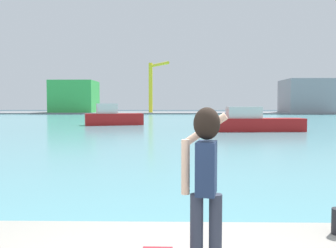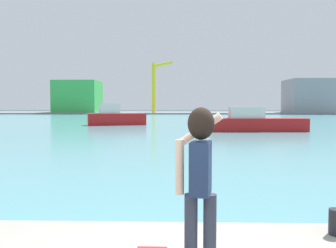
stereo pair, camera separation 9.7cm
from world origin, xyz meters
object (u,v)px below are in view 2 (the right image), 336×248
boat_moored_2 (256,122)px  warehouse_left (78,97)px  person_photographer (200,171)px  boat_moored (116,117)px  harbor_bollard (336,222)px  warehouse_right (310,96)px  port_crane (156,82)px

boat_moored_2 → warehouse_left: bearing=115.4°
person_photographer → boat_moored: bearing=22.9°
harbor_bollard → warehouse_right: size_ratio=0.03×
boat_moored_2 → warehouse_left: size_ratio=0.75×
harbor_bollard → boat_moored_2: size_ratio=0.04×
boat_moored_2 → boat_moored: bearing=143.7°
boat_moored_2 → port_crane: 59.63m
warehouse_right → port_crane: 39.73m
harbor_bollard → warehouse_right: 92.00m
port_crane → warehouse_left: bearing=170.6°
boat_moored → warehouse_left: 55.84m
boat_moored → port_crane: 49.33m
harbor_bollard → boat_moored_2: boat_moored_2 is taller
person_photographer → port_crane: bearing=15.3°
person_photographer → boat_moored: boat_moored is taller
port_crane → harbor_bollard: bearing=-84.7°
boat_moored_2 → warehouse_right: warehouse_right is taller
person_photographer → warehouse_right: (33.59, 87.37, 3.01)m
warehouse_left → boat_moored: bearing=-69.7°
warehouse_right → port_crane: (-39.49, -2.69, 3.44)m
harbor_bollard → boat_moored: (-9.29, 34.82, 0.20)m
warehouse_left → warehouse_right: (60.32, -0.77, 0.10)m
person_photographer → boat_moored: (-7.36, 35.89, -0.70)m
person_photographer → port_crane: (-5.90, 84.68, 6.45)m
person_photographer → warehouse_left: warehouse_left is taller
boat_moored_2 → warehouse_right: 66.45m
person_photographer → port_crane: 85.13m
warehouse_left → warehouse_right: 60.33m
person_photographer → harbor_bollard: 2.38m
harbor_bollard → port_crane: size_ratio=0.03×
boat_moored_2 → person_photographer: bearing=-106.7°
boat_moored → warehouse_left: (-19.37, 52.25, 3.61)m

